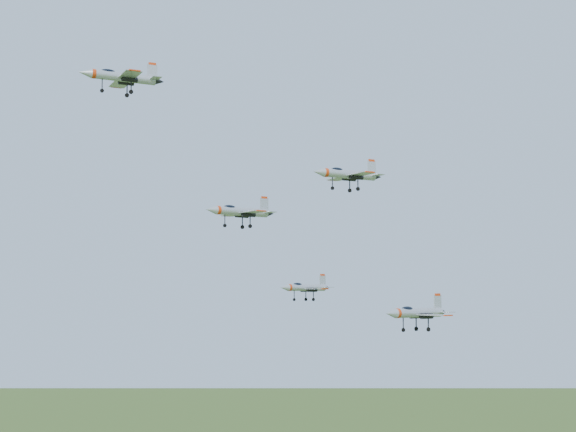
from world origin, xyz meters
TOP-DOWN VIEW (x-y plane):
  - jet_lead at (-20.66, 14.20)m, footprint 12.77×10.80m
  - jet_left_high at (-11.26, -2.75)m, footprint 11.01×9.11m
  - jet_right_high at (-4.92, -17.30)m, footprint 10.46×8.78m
  - jet_left_low at (10.86, 9.12)m, footprint 10.60×8.70m
  - jet_right_low at (17.11, -9.36)m, footprint 13.53×11.11m

SIDE VIEW (x-z plane):
  - jet_right_low at x=17.11m, z-range 117.71..121.34m
  - jet_left_low at x=10.86m, z-range 121.92..124.77m
  - jet_left_high at x=-11.26m, z-range 132.17..135.11m
  - jet_right_high at x=-4.92m, z-range 136.35..139.15m
  - jet_lead at x=-20.66m, z-range 152.59..156.04m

